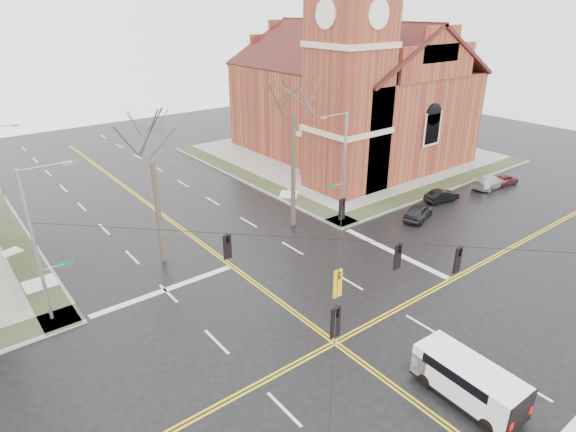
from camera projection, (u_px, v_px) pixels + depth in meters
ground at (335, 343)px, 25.89m from camera, size 120.00×120.00×0.00m
sidewalks at (335, 342)px, 25.86m from camera, size 80.00×80.00×0.17m
road_markings at (335, 343)px, 25.89m from camera, size 100.00×100.00×0.01m
church at (349, 84)px, 54.31m from camera, size 24.28×27.48×27.50m
signal_pole_ne at (343, 164)px, 38.57m from camera, size 2.75×0.22×9.00m
signal_pole_nw at (38, 243)px, 25.84m from camera, size 2.75×0.22×9.00m
span_wires at (340, 240)px, 23.40m from camera, size 23.02×23.02×0.03m
traffic_signals at (349, 259)px, 23.22m from camera, size 8.21×8.26×1.30m
cargo_van at (465, 377)px, 21.92m from camera, size 2.14×5.16×1.94m
parked_car_a at (419, 212)px, 40.63m from camera, size 4.13×2.67×1.31m
parked_car_b at (442, 196)px, 44.24m from camera, size 3.59×1.72×1.13m
parked_car_c at (490, 182)px, 47.57m from camera, size 4.49×1.94×1.29m
parked_car_d at (505, 179)px, 48.43m from camera, size 3.31×1.61×1.09m
tree_nw_near at (152, 155)px, 30.92m from camera, size 4.00×4.00×10.82m
tree_ne at (294, 106)px, 35.52m from camera, size 4.00×4.00×13.57m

